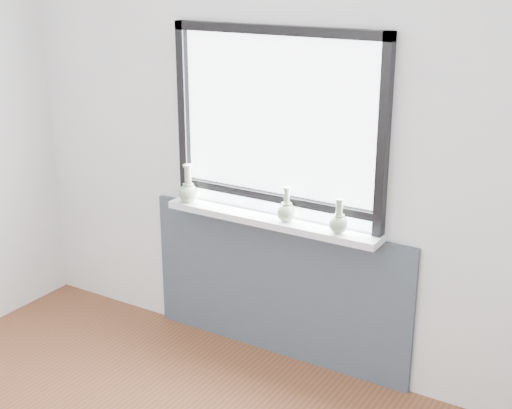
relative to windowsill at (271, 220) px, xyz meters
The scene contains 7 objects.
back_wall 0.43m from the windowsill, 90.00° to the left, with size 3.60×0.02×2.60m, color silver.
apron_panel 0.46m from the windowsill, 90.00° to the left, with size 1.70×0.03×0.86m, color #3E4655.
windowsill is the anchor object (origin of this frame).
window 0.56m from the windowsill, 90.00° to the left, with size 1.30×0.06×1.05m.
vase_a 0.56m from the windowsill, behind, with size 0.12×0.12×0.23m.
vase_b 0.14m from the windowsill, ahead, with size 0.11×0.11×0.20m.
vase_c 0.44m from the windowsill, ahead, with size 0.11×0.11×0.19m.
Camera 1 is at (1.90, -1.56, 2.27)m, focal length 50.00 mm.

